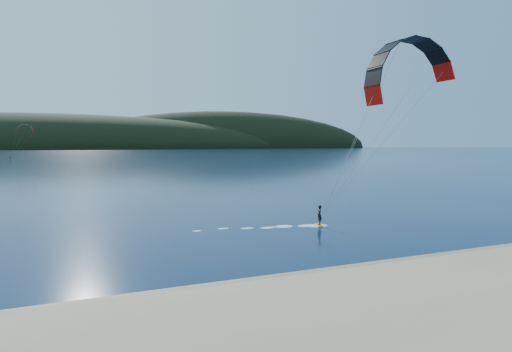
{
  "coord_description": "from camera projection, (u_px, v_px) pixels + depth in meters",
  "views": [
    {
      "loc": [
        -7.51,
        -13.94,
        6.96
      ],
      "look_at": [
        2.43,
        10.0,
        5.0
      ],
      "focal_mm": 29.42,
      "sensor_mm": 36.0,
      "label": 1
    }
  ],
  "objects": [
    {
      "name": "kitesurfer_near",
      "position": [
        406.0,
        92.0,
        34.48
      ],
      "size": [
        21.53,
        6.33,
        14.9
      ],
      "color": "orange",
      "rests_on": "ground"
    },
    {
      "name": "kitesurfer_far",
      "position": [
        24.0,
        132.0,
        187.6
      ],
      "size": [
        10.82,
        5.43,
        15.55
      ],
      "color": "orange",
      "rests_on": "ground"
    },
    {
      "name": "wet_sand",
      "position": [
        253.0,
        287.0,
        20.37
      ],
      "size": [
        220.0,
        2.5,
        0.1
      ],
      "color": "#876C4E",
      "rests_on": "ground"
    },
    {
      "name": "headland",
      "position": [
        87.0,
        149.0,
        702.83
      ],
      "size": [
        1200.0,
        310.0,
        140.0
      ],
      "color": "black",
      "rests_on": "ground"
    },
    {
      "name": "ground",
      "position": [
        297.0,
        324.0,
        16.23
      ],
      "size": [
        1800.0,
        1800.0,
        0.0
      ],
      "primitive_type": "plane",
      "color": "#081A3D",
      "rests_on": "ground"
    }
  ]
}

